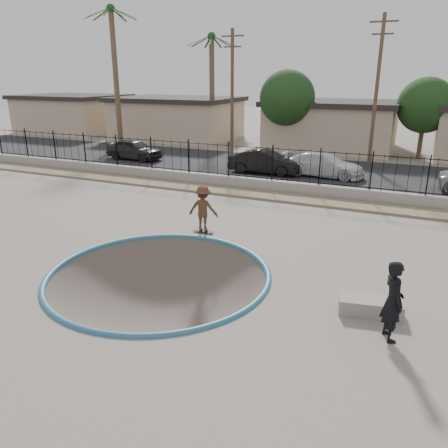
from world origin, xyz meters
The scene contains 23 objects.
ground centered at (0.00, 12.00, -1.10)m, with size 120.00×120.00×2.20m, color slate.
bowl_pit centered at (0.00, -1.00, 0.00)m, with size 6.84×6.84×1.80m, color #51453E, non-canonical shape.
coping_ring centered at (0.00, -1.00, 0.00)m, with size 7.04×7.04×0.20m, color #286883.
rock_strip centered at (0.00, 9.20, 0.06)m, with size 42.00×1.60×0.11m, color #9A8965.
retaining_wall centered at (0.00, 10.30, 0.30)m, with size 42.00×0.45×0.60m, color gray.
fence centered at (0.00, 10.30, 1.50)m, with size 40.00×0.04×1.80m.
street centered at (0.00, 17.00, 0.02)m, with size 90.00×8.00×0.04m, color black.
house_west_far centered at (-28.00, 26.50, 1.97)m, with size 10.60×8.60×3.90m.
house_west centered at (-15.00, 26.50, 1.97)m, with size 11.60×8.60×3.90m.
house_center centered at (0.00, 26.50, 1.97)m, with size 10.60×8.60×3.90m.
palm_left centered at (-17.00, 20.00, 7.95)m, with size 2.30×2.30×11.30m.
palm_mid centered at (-10.00, 24.00, 6.69)m, with size 2.30×2.30×9.30m.
utility_pole_left centered at (-6.00, 19.00, 4.70)m, with size 1.70×0.24×9.00m.
utility_pole_mid centered at (4.00, 19.00, 4.96)m, with size 1.70×0.24×9.50m.
street_tree_left centered at (-3.00, 23.00, 4.19)m, with size 4.32×4.32×6.36m.
street_tree_mid centered at (7.00, 24.00, 3.84)m, with size 3.96×3.96×5.83m.
skater centered at (-0.44, 3.00, 0.91)m, with size 1.17×0.67×1.81m, color brown.
skateboard centered at (-0.44, 3.00, 0.06)m, with size 0.82×0.23×0.07m.
videographer centered at (6.83, -1.75, 0.99)m, with size 0.72×0.47×1.98m, color black.
concrete_ledge centered at (6.29, -0.71, 0.20)m, with size 1.60×0.70×0.40m, color gray.
car_a centered at (-12.07, 15.00, 0.77)m, with size 1.73×4.30×1.47m, color black.
car_b centered at (-1.74, 14.28, 0.77)m, with size 1.55×4.46×1.47m, color black.
car_c centered at (1.77, 15.00, 0.75)m, with size 1.99×4.90×1.42m, color silver.
Camera 1 is at (6.89, -11.51, 5.93)m, focal length 35.00 mm.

